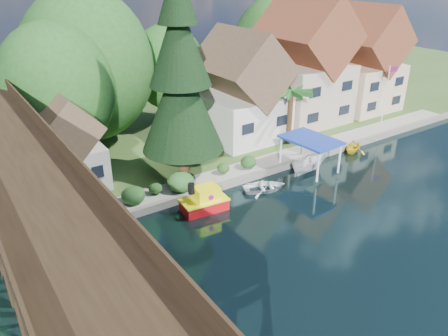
{
  "coord_description": "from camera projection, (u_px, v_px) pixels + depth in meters",
  "views": [
    {
      "loc": [
        -18.51,
        -18.58,
        17.12
      ],
      "look_at": [
        -1.86,
        6.0,
        3.05
      ],
      "focal_mm": 35.0,
      "sensor_mm": 36.0,
      "label": 1
    }
  ],
  "objects": [
    {
      "name": "seawall",
      "position": [
        266.0,
        172.0,
        38.49
      ],
      "size": [
        60.0,
        0.4,
        0.62
      ],
      "primitive_type": "cube",
      "color": "slate",
      "rests_on": "ground"
    },
    {
      "name": "boat_white_a",
      "position": [
        265.0,
        186.0,
        35.99
      ],
      "size": [
        4.26,
        3.61,
        0.75
      ],
      "primitive_type": "imported",
      "rotation": [
        0.0,
        0.0,
        1.24
      ],
      "color": "white",
      "rests_on": "ground"
    },
    {
      "name": "bg_trees",
      "position": [
        163.0,
        70.0,
        43.9
      ],
      "size": [
        49.9,
        13.3,
        10.57
      ],
      "color": "#382314",
      "rests_on": "bank"
    },
    {
      "name": "palm_tree",
      "position": [
        291.0,
        94.0,
        41.95
      ],
      "size": [
        5.4,
        5.4,
        5.86
      ],
      "color": "#382314",
      "rests_on": "bank"
    },
    {
      "name": "tugboat",
      "position": [
        205.0,
        201.0,
        32.93
      ],
      "size": [
        3.68,
        2.24,
        2.56
      ],
      "color": "red",
      "rests_on": "ground"
    },
    {
      "name": "boat_yellow",
      "position": [
        354.0,
        145.0,
        42.98
      ],
      "size": [
        3.33,
        3.07,
        1.45
      ],
      "primitive_type": "imported",
      "rotation": [
        0.0,
        0.0,
        1.86
      ],
      "color": "yellow",
      "rests_on": "ground"
    },
    {
      "name": "boat_canopy",
      "position": [
        309.0,
        158.0,
        38.68
      ],
      "size": [
        4.11,
        5.2,
        3.2
      ],
      "color": "silver",
      "rests_on": "ground"
    },
    {
      "name": "ground",
      "position": [
        294.0,
        231.0,
        30.61
      ],
      "size": [
        140.0,
        140.0,
        0.0
      ],
      "primitive_type": "plane",
      "color": "black",
      "rests_on": "ground"
    },
    {
      "name": "promenade",
      "position": [
        274.0,
        160.0,
        40.39
      ],
      "size": [
        50.0,
        2.6,
        0.06
      ],
      "primitive_type": "cube",
      "color": "gray",
      "rests_on": "bank"
    },
    {
      "name": "house_left",
      "position": [
        241.0,
        93.0,
        43.93
      ],
      "size": [
        7.64,
        8.64,
        11.02
      ],
      "color": "silver",
      "rests_on": "bank"
    },
    {
      "name": "house_right",
      "position": [
        361.0,
        65.0,
        52.78
      ],
      "size": [
        8.15,
        8.64,
        12.45
      ],
      "color": "beige",
      "rests_on": "bank"
    },
    {
      "name": "shed",
      "position": [
        67.0,
        149.0,
        34.25
      ],
      "size": [
        5.09,
        5.4,
        7.85
      ],
      "color": "silver",
      "rests_on": "bank"
    },
    {
      "name": "trestle_bridge",
      "position": [
        21.0,
        197.0,
        24.08
      ],
      "size": [
        4.12,
        44.18,
        9.3
      ],
      "color": "black",
      "rests_on": "ground"
    },
    {
      "name": "flagpole",
      "position": [
        388.0,
        89.0,
        48.01
      ],
      "size": [
        0.96,
        0.4,
        6.48
      ],
      "color": "white",
      "rests_on": "bank"
    },
    {
      "name": "shrubs",
      "position": [
        173.0,
        182.0,
        34.68
      ],
      "size": [
        15.76,
        2.47,
        1.7
      ],
      "color": "#17421A",
      "rests_on": "bank"
    },
    {
      "name": "bank",
      "position": [
        114.0,
        107.0,
        55.95
      ],
      "size": [
        140.0,
        52.0,
        0.5
      ],
      "primitive_type": "cube",
      "color": "#355321",
      "rests_on": "ground"
    },
    {
      "name": "house_center",
      "position": [
        304.0,
        68.0,
        48.32
      ],
      "size": [
        8.65,
        9.18,
        13.89
      ],
      "color": "#B8A68F",
      "rests_on": "bank"
    },
    {
      "name": "conifer",
      "position": [
        180.0,
        78.0,
        34.86
      ],
      "size": [
        6.93,
        6.93,
        17.06
      ],
      "color": "#382314",
      "rests_on": "bank"
    }
  ]
}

